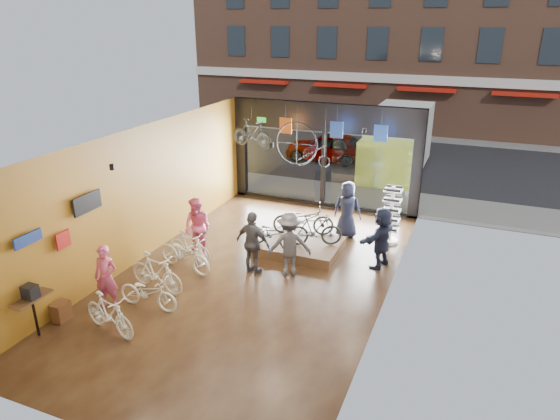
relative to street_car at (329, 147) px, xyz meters
The scene contains 35 objects.
ground_plane 12.13m from the street_car, 82.36° to the right, with size 7.00×12.00×0.04m, color black.
ceiling 12.50m from the street_car, 82.36° to the right, with size 7.00×12.00×0.04m, color black.
wall_left 12.21m from the street_car, 99.04° to the right, with size 0.04×12.00×3.80m, color olive.
wall_right 13.10m from the street_car, 66.85° to the right, with size 0.04×12.00×3.80m, color beige.
wall_back 18.13m from the street_car, 84.89° to the right, with size 7.00×0.04×3.80m, color beige.
storefront 6.33m from the street_car, 74.98° to the right, with size 7.00×0.26×3.80m, color black, non-canonical shape.
exit_sign 6.60m from the street_car, 97.35° to the right, with size 0.35×0.06×0.18m, color #198C26.
street_road 3.48m from the street_car, 61.78° to the left, with size 30.00×18.00×0.02m, color black.
sidewalk_near 5.10m from the street_car, 71.46° to the right, with size 30.00×2.40×0.12m, color slate.
sidewalk_far 7.21m from the street_car, 77.05° to the left, with size 30.00×2.00×0.12m, color slate.
opposite_building 11.51m from the street_car, 80.38° to the left, with size 26.00×5.00×14.00m, color brown.
street_car is the anchor object (origin of this frame).
box_truck 3.57m from the street_car, 16.58° to the right, with size 2.35×7.06×2.78m, color silver, non-canonical shape.
floor_bike_1 15.58m from the street_car, 90.99° to the right, with size 0.44×1.57×0.94m, color beige.
floor_bike_2 14.41m from the street_car, 90.39° to the right, with size 0.55×1.59×0.84m, color beige.
floor_bike_3 13.64m from the street_car, 91.68° to the right, with size 0.48×1.70×1.02m, color beige.
floor_bike_4 12.40m from the street_car, 91.58° to the right, with size 0.64×1.83×0.96m, color beige.
floor_bike_5 11.89m from the street_car, 92.45° to the right, with size 0.43×1.51×0.91m, color beige.
display_platform 10.33m from the street_car, 77.76° to the right, with size 2.40×1.80×0.30m, color #47371B.
display_bike_left 10.83m from the street_car, 81.66° to the right, with size 0.56×1.60×0.84m, color black.
display_bike_mid 10.47m from the street_car, 75.24° to the right, with size 0.45×1.59×0.96m, color black.
display_bike_right 9.73m from the street_car, 77.61° to the right, with size 0.65×1.86×0.98m, color black.
customer_0 14.76m from the street_car, 93.96° to the right, with size 0.59×0.38×1.60m, color #CC4C72.
customer_1 11.48m from the street_car, 92.31° to the right, with size 0.86×0.67×1.77m, color #CC4C72.
customer_2 11.93m from the street_car, 82.85° to the right, with size 1.04×0.43×1.78m, color #3F3F44.
customer_3 11.83m from the street_car, 78.13° to the right, with size 1.17×0.67×1.81m, color #3F3F44.
customer_4 9.06m from the street_car, 69.35° to the right, with size 0.89×0.58×1.82m, color #161C33.
customer_5 11.14m from the street_car, 65.55° to the right, with size 1.62×0.52×1.75m, color #161C33.
sunglasses_rack 9.58m from the street_car, 61.55° to the right, with size 0.54×0.44×1.83m, color white, non-canonical shape.
wall_merch 15.61m from the street_car, 96.51° to the right, with size 0.40×2.40×2.60m, color navy, non-canonical shape.
penny_farthing 7.55m from the street_car, 79.69° to the right, with size 1.90×0.06×1.52m, color black, non-canonical shape.
hung_bike 8.12m from the street_car, 92.98° to the right, with size 0.45×1.58×0.95m, color black.
jersey_left 7.20m from the street_car, 86.39° to the right, with size 0.45×0.03×0.55m, color #CC5919.
jersey_mid 7.54m from the street_car, 71.56° to the right, with size 0.45×0.03×0.55m, color #1E3F99.
jersey_right 8.11m from the street_car, 61.10° to the right, with size 0.45×0.03×0.55m, color #1E3F99.
Camera 1 is at (5.15, -10.86, 6.55)m, focal length 32.00 mm.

